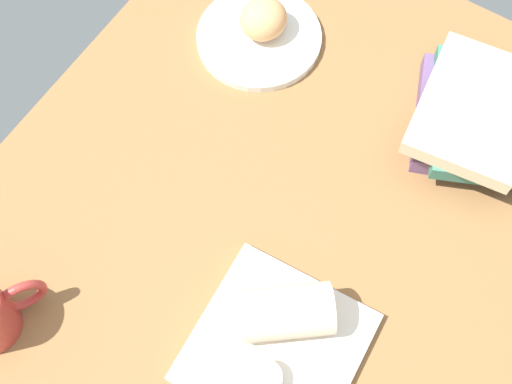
# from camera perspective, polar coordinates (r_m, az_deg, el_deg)

# --- Properties ---
(dining_table) EXTENTS (1.10, 0.90, 0.04)m
(dining_table) POSITION_cam_1_polar(r_m,az_deg,el_deg) (1.02, 2.02, -5.44)
(dining_table) COLOR olive
(dining_table) RESTS_ON ground
(round_plate) EXTENTS (0.20, 0.20, 0.01)m
(round_plate) POSITION_cam_1_polar(r_m,az_deg,el_deg) (1.17, 0.24, 12.30)
(round_plate) COLOR white
(round_plate) RESTS_ON dining_table
(scone_pastry) EXTENTS (0.09, 0.09, 0.06)m
(scone_pastry) POSITION_cam_1_polar(r_m,az_deg,el_deg) (1.14, 0.60, 13.72)
(scone_pastry) COLOR tan
(scone_pastry) RESTS_ON round_plate
(square_plate) EXTENTS (0.22, 0.22, 0.02)m
(square_plate) POSITION_cam_1_polar(r_m,az_deg,el_deg) (0.95, 1.62, -12.37)
(square_plate) COLOR silver
(square_plate) RESTS_ON dining_table
(sauce_cup) EXTENTS (0.05, 0.05, 0.03)m
(sauce_cup) POSITION_cam_1_polar(r_m,az_deg,el_deg) (0.92, 0.66, -14.79)
(sauce_cup) COLOR silver
(sauce_cup) RESTS_ON square_plate
(breakfast_wrap) EXTENTS (0.13, 0.14, 0.07)m
(breakfast_wrap) POSITION_cam_1_polar(r_m,az_deg,el_deg) (0.92, 2.46, -9.61)
(breakfast_wrap) COLOR beige
(breakfast_wrap) RESTS_ON square_plate
(book_stack) EXTENTS (0.26, 0.24, 0.09)m
(book_stack) POSITION_cam_1_polar(r_m,az_deg,el_deg) (1.09, 17.27, 5.92)
(book_stack) COLOR #6B4C7A
(book_stack) RESTS_ON dining_table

